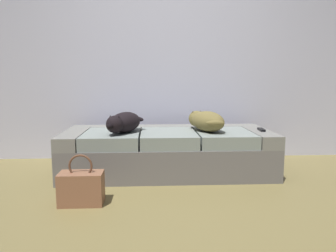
{
  "coord_description": "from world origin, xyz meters",
  "views": [
    {
      "loc": [
        -0.16,
        -2.0,
        0.91
      ],
      "look_at": [
        0.0,
        1.06,
        0.47
      ],
      "focal_mm": 34.28,
      "sensor_mm": 36.0,
      "label": 1
    }
  ],
  "objects_px": {
    "handbag": "(81,188)",
    "tv_remote": "(261,130)",
    "couch": "(168,151)",
    "dog_dark": "(124,122)",
    "dog_tan": "(206,121)"
  },
  "relations": [
    {
      "from": "handbag",
      "to": "tv_remote",
      "type": "bearing_deg",
      "value": 24.65
    },
    {
      "from": "couch",
      "to": "handbag",
      "type": "xyz_separation_m",
      "value": [
        -0.68,
        -0.81,
        -0.08
      ]
    },
    {
      "from": "dog_dark",
      "to": "handbag",
      "type": "distance_m",
      "value": 0.84
    },
    {
      "from": "couch",
      "to": "handbag",
      "type": "distance_m",
      "value": 1.06
    },
    {
      "from": "dog_dark",
      "to": "tv_remote",
      "type": "relative_size",
      "value": 3.6
    },
    {
      "from": "tv_remote",
      "to": "handbag",
      "type": "relative_size",
      "value": 0.4
    },
    {
      "from": "dog_dark",
      "to": "handbag",
      "type": "xyz_separation_m",
      "value": [
        -0.26,
        -0.69,
        -0.39
      ]
    },
    {
      "from": "dog_tan",
      "to": "handbag",
      "type": "xyz_separation_m",
      "value": [
        -1.05,
        -0.75,
        -0.39
      ]
    },
    {
      "from": "dog_dark",
      "to": "dog_tan",
      "type": "xyz_separation_m",
      "value": [
        0.79,
        0.06,
        0.0
      ]
    },
    {
      "from": "dog_tan",
      "to": "tv_remote",
      "type": "xyz_separation_m",
      "value": [
        0.55,
        -0.02,
        -0.09
      ]
    },
    {
      "from": "couch",
      "to": "dog_dark",
      "type": "bearing_deg",
      "value": -164.41
    },
    {
      "from": "couch",
      "to": "dog_tan",
      "type": "height_order",
      "value": "dog_tan"
    },
    {
      "from": "dog_tan",
      "to": "handbag",
      "type": "height_order",
      "value": "dog_tan"
    },
    {
      "from": "couch",
      "to": "handbag",
      "type": "height_order",
      "value": "couch"
    },
    {
      "from": "dog_dark",
      "to": "dog_tan",
      "type": "bearing_deg",
      "value": 4.36
    }
  ]
}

